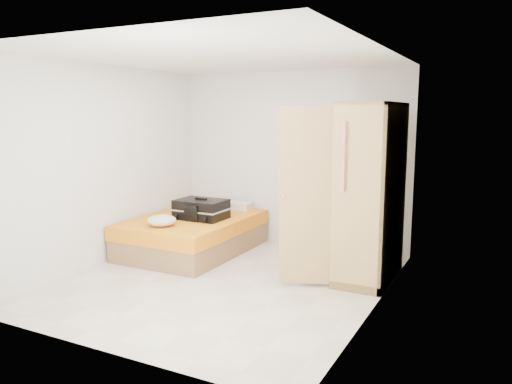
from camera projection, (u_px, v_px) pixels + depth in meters
The scene contains 7 objects.
room at pixel (223, 172), 5.75m from camera, with size 4.00×4.02×2.60m.
bed at pixel (193, 234), 7.17m from camera, with size 1.42×2.02×0.50m.
wardrobe at pixel (366, 197), 5.88m from camera, with size 1.13×1.40×2.10m.
person at pixel (316, 204), 5.94m from camera, with size 0.66×0.43×1.81m, color red.
suitcase at pixel (201, 209), 7.03m from camera, with size 0.70×0.53×0.30m.
round_cushion at pixel (162, 220), 6.59m from camera, with size 0.39×0.39×0.15m, color white.
pillow at pixel (234, 205), 7.79m from camera, with size 0.57×0.29×0.10m, color white.
Camera 1 is at (2.94, -4.91, 1.98)m, focal length 35.00 mm.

